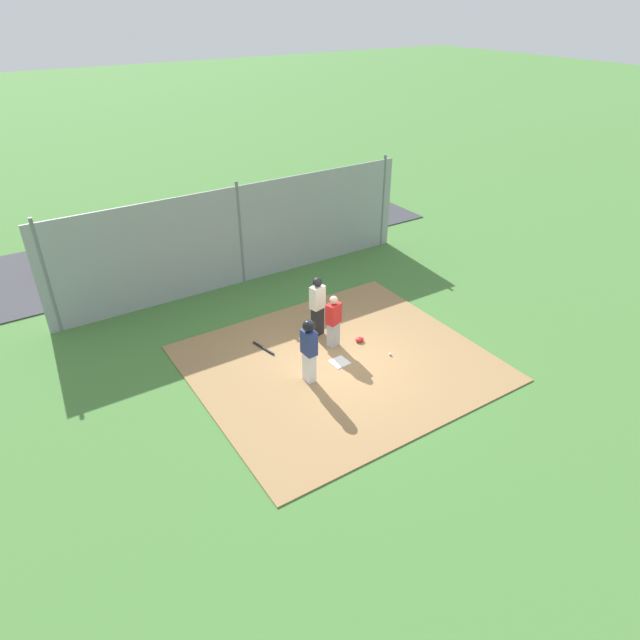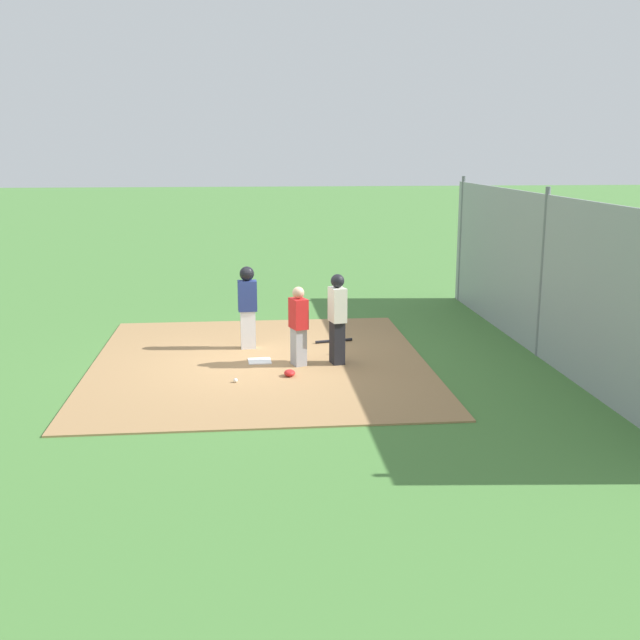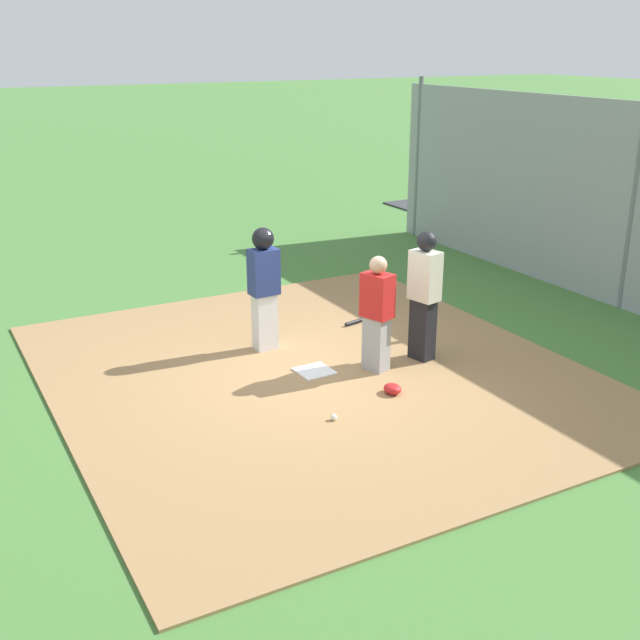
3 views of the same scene
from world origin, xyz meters
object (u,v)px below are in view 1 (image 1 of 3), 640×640
(runner, at_px, (309,347))
(catcher_mask, at_px, (360,340))
(umpire, at_px, (317,305))
(baseball_bat, at_px, (264,348))
(home_plate, at_px, (339,362))
(parked_car_silver, at_px, (321,204))
(catcher, at_px, (334,321))
(parked_car_dark, at_px, (114,241))
(baseball, at_px, (390,354))

(runner, xyz_separation_m, catcher_mask, (-2.06, -0.73, -0.92))
(umpire, distance_m, baseball_bat, 1.86)
(home_plate, distance_m, baseball_bat, 2.10)
(runner, height_order, parked_car_silver, runner)
(parked_car_silver, bearing_deg, catcher, -112.73)
(catcher, height_order, parked_car_dark, catcher)
(home_plate, relative_size, catcher, 0.29)
(home_plate, height_order, baseball_bat, baseball_bat)
(parked_car_silver, bearing_deg, parked_car_dark, -175.86)
(runner, bearing_deg, parked_car_silver, 52.88)
(baseball_bat, bearing_deg, runner, -2.95)
(home_plate, xyz_separation_m, runner, (1.04, 0.21, 0.97))
(catcher, xyz_separation_m, catcher_mask, (-0.72, 0.22, -0.72))
(catcher_mask, relative_size, parked_car_dark, 0.06)
(umpire, bearing_deg, home_plate, -23.66)
(baseball, bearing_deg, baseball_bat, -37.74)
(baseball_bat, xyz_separation_m, parked_car_silver, (-6.71, -7.56, 0.55))
(runner, bearing_deg, baseball_bat, 96.99)
(baseball, xyz_separation_m, parked_car_dark, (4.31, -10.21, 0.55))
(umpire, relative_size, baseball_bat, 2.12)
(home_plate, relative_size, parked_car_dark, 0.10)
(catcher, xyz_separation_m, baseball_bat, (1.66, -0.87, -0.75))
(baseball_bat, bearing_deg, home_plate, 27.40)
(catcher, bearing_deg, runner, -73.72)
(parked_car_dark, bearing_deg, umpire, -73.53)
(catcher, relative_size, parked_car_dark, 0.35)
(catcher, height_order, baseball_bat, catcher)
(runner, relative_size, catcher_mask, 7.11)
(catcher, distance_m, runner, 1.66)
(catcher_mask, xyz_separation_m, parked_car_silver, (-4.34, -8.64, 0.52))
(catcher, distance_m, umpire, 0.75)
(runner, height_order, baseball, runner)
(parked_car_dark, bearing_deg, catcher_mask, -71.58)
(home_plate, relative_size, baseball_bat, 0.54)
(baseball_bat, distance_m, baseball, 3.36)
(umpire, relative_size, parked_car_dark, 0.40)
(baseball, bearing_deg, parked_car_dark, -67.11)
(runner, xyz_separation_m, baseball, (-2.35, 0.24, -0.95))
(home_plate, relative_size, umpire, 0.25)
(home_plate, relative_size, baseball, 5.95)
(home_plate, bearing_deg, baseball, 160.92)
(baseball_bat, distance_m, parked_car_silver, 10.12)
(umpire, xyz_separation_m, parked_car_dark, (3.28, -8.28, -0.33))
(home_plate, bearing_deg, catcher_mask, -153.03)
(home_plate, bearing_deg, runner, 11.40)
(parked_car_dark, bearing_deg, home_plate, -78.02)
(umpire, bearing_deg, parked_car_dark, -171.53)
(catcher, xyz_separation_m, umpire, (0.03, -0.74, 0.14))
(home_plate, distance_m, parked_car_silver, 10.63)
(baseball_bat, bearing_deg, parked_car_silver, 125.65)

